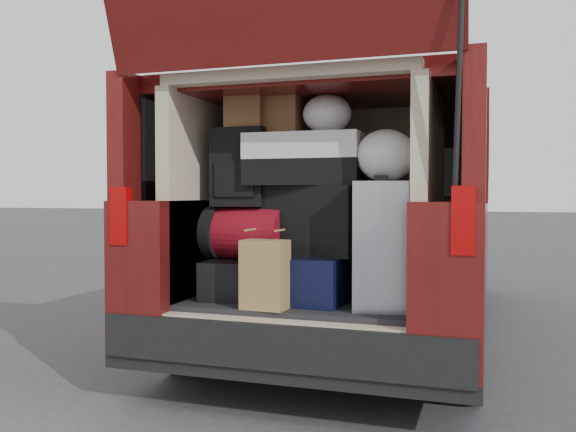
% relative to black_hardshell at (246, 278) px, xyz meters
% --- Properties ---
extents(ground, '(80.00, 80.00, 0.00)m').
position_rel_black_hardshell_xyz_m(ground, '(0.35, -0.15, -0.66)').
color(ground, '#333335').
rests_on(ground, ground).
extents(minivan, '(1.90, 5.35, 2.77)m').
position_rel_black_hardshell_xyz_m(minivan, '(0.35, 1.70, 0.25)').
color(minivan, black).
rests_on(minivan, ground).
extents(load_floor, '(1.24, 1.05, 0.55)m').
position_rel_black_hardshell_xyz_m(load_floor, '(0.35, 0.12, -0.38)').
color(load_floor, black).
rests_on(load_floor, ground).
extents(black_hardshell, '(0.42, 0.56, 0.21)m').
position_rel_black_hardshell_xyz_m(black_hardshell, '(0.00, 0.00, 0.00)').
color(black_hardshell, black).
rests_on(black_hardshell, load_floor).
extents(navy_hardshell, '(0.51, 0.61, 0.25)m').
position_rel_black_hardshell_xyz_m(navy_hardshell, '(0.38, -0.00, 0.02)').
color(navy_hardshell, black).
rests_on(navy_hardshell, load_floor).
extents(silver_roller, '(0.33, 0.47, 0.65)m').
position_rel_black_hardshell_xyz_m(silver_roller, '(0.79, -0.09, 0.22)').
color(silver_roller, white).
rests_on(silver_roller, load_floor).
extents(kraft_bag, '(0.24, 0.16, 0.35)m').
position_rel_black_hardshell_xyz_m(kraft_bag, '(0.24, -0.34, 0.07)').
color(kraft_bag, '#9D7A47').
rests_on(kraft_bag, load_floor).
extents(red_duffel, '(0.49, 0.35, 0.30)m').
position_rel_black_hardshell_xyz_m(red_duffel, '(0.02, -0.01, 0.26)').
color(red_duffel, maroon).
rests_on(red_duffel, black_hardshell).
extents(black_soft_case, '(0.58, 0.42, 0.38)m').
position_rel_black_hardshell_xyz_m(black_soft_case, '(0.41, 0.02, 0.33)').
color(black_soft_case, black).
rests_on(black_soft_case, navy_hardshell).
extents(backpack, '(0.31, 0.19, 0.44)m').
position_rel_black_hardshell_xyz_m(backpack, '(-0.02, -0.02, 0.63)').
color(backpack, black).
rests_on(backpack, red_duffel).
extents(twotone_duffel, '(0.64, 0.34, 0.28)m').
position_rel_black_hardshell_xyz_m(twotone_duffel, '(0.35, 0.01, 0.67)').
color(twotone_duffel, silver).
rests_on(twotone_duffel, black_soft_case).
extents(grocery_sack_lower, '(0.23, 0.20, 0.19)m').
position_rel_black_hardshell_xyz_m(grocery_sack_lower, '(0.00, -0.00, 0.95)').
color(grocery_sack_lower, brown).
rests_on(grocery_sack_lower, backpack).
extents(grocery_sack_upper, '(0.25, 0.21, 0.25)m').
position_rel_black_hardshell_xyz_m(grocery_sack_upper, '(0.18, 0.08, 0.93)').
color(grocery_sack_upper, brown).
rests_on(grocery_sack_upper, twotone_duffel).
extents(plastic_bag_center, '(0.28, 0.26, 0.22)m').
position_rel_black_hardshell_xyz_m(plastic_bag_center, '(0.47, 0.04, 0.92)').
color(plastic_bag_center, white).
rests_on(plastic_bag_center, twotone_duffel).
extents(plastic_bag_right, '(0.36, 0.34, 0.27)m').
position_rel_black_hardshell_xyz_m(plastic_bag_right, '(0.81, -0.06, 0.68)').
color(plastic_bag_right, white).
rests_on(plastic_bag_right, silver_roller).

